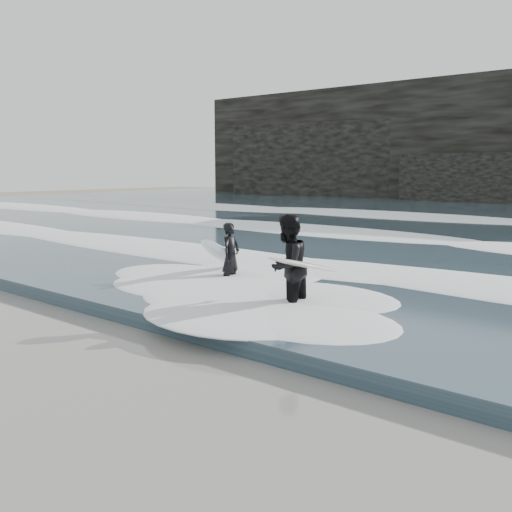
% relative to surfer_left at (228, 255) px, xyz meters
% --- Properties ---
extents(foam_near, '(60.00, 3.20, 0.20)m').
position_rel_surfer_left_xyz_m(foam_near, '(1.29, 2.39, -0.40)').
color(foam_near, white).
rests_on(foam_near, sea).
extents(foam_mid, '(60.00, 4.00, 0.24)m').
position_rel_surfer_left_xyz_m(foam_mid, '(1.29, 9.39, -0.38)').
color(foam_mid, white).
rests_on(foam_mid, sea).
extents(foam_far, '(60.00, 4.80, 0.30)m').
position_rel_surfer_left_xyz_m(foam_far, '(1.29, 18.39, -0.35)').
color(foam_far, white).
rests_on(foam_far, sea).
extents(surfer_left, '(1.29, 2.06, 1.59)m').
position_rel_surfer_left_xyz_m(surfer_left, '(0.00, 0.00, 0.00)').
color(surfer_left, black).
rests_on(surfer_left, ground).
extents(surfer_right, '(1.24, 1.98, 2.00)m').
position_rel_surfer_left_xyz_m(surfer_right, '(2.73, -1.28, 0.20)').
color(surfer_right, black).
rests_on(surfer_right, ground).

